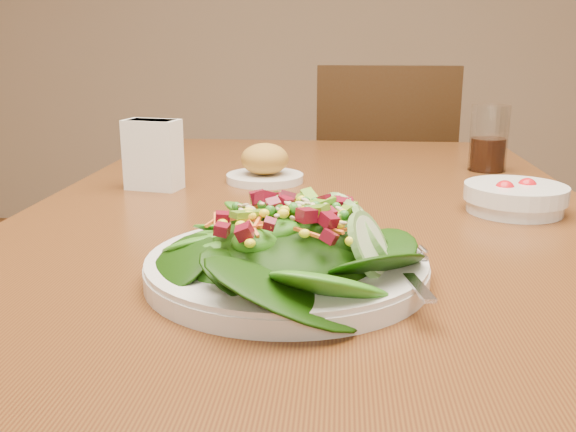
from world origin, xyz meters
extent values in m
cube|color=brown|center=(0.00, 0.00, 0.73)|extent=(0.90, 1.40, 0.04)
cylinder|color=black|center=(-0.39, 0.64, 0.35)|extent=(0.07, 0.07, 0.71)
cylinder|color=black|center=(0.39, 0.64, 0.35)|extent=(0.07, 0.07, 0.71)
cube|color=black|center=(0.18, 1.11, 0.44)|extent=(0.45, 0.45, 0.04)
cylinder|color=black|center=(0.37, 1.29, 0.21)|extent=(0.04, 0.04, 0.42)
cylinder|color=black|center=(0.00, 1.30, 0.21)|extent=(0.04, 0.04, 0.42)
cylinder|color=black|center=(0.36, 0.91, 0.21)|extent=(0.04, 0.04, 0.42)
cylinder|color=black|center=(-0.01, 0.93, 0.21)|extent=(0.04, 0.04, 0.42)
cube|color=black|center=(0.18, 0.90, 0.70)|extent=(0.41, 0.04, 0.47)
cylinder|color=silver|center=(-0.02, -0.34, 0.76)|extent=(0.31, 0.31, 0.02)
ellipsoid|color=black|center=(-0.02, -0.34, 0.79)|extent=(0.21, 0.21, 0.05)
cube|color=silver|center=(0.12, -0.37, 0.77)|extent=(0.05, 0.18, 0.01)
cylinder|color=silver|center=(-0.10, 0.17, 0.76)|extent=(0.14, 0.14, 0.01)
ellipsoid|color=#A5762C|center=(-0.10, 0.17, 0.79)|extent=(0.09, 0.09, 0.06)
cylinder|color=silver|center=(0.31, -0.02, 0.77)|extent=(0.15, 0.15, 0.04)
sphere|color=red|center=(0.33, -0.01, 0.79)|extent=(0.03, 0.03, 0.03)
sphere|color=red|center=(0.29, -0.03, 0.79)|extent=(0.03, 0.03, 0.03)
cylinder|color=silver|center=(0.34, 0.32, 0.82)|extent=(0.08, 0.08, 0.13)
cylinder|color=black|center=(0.34, 0.32, 0.78)|extent=(0.07, 0.07, 0.07)
cube|color=white|center=(-0.29, 0.09, 0.81)|extent=(0.10, 0.07, 0.12)
cube|color=white|center=(-0.29, 0.09, 0.82)|extent=(0.09, 0.06, 0.10)
camera|label=1|loc=(0.04, -1.00, 1.00)|focal=40.00mm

